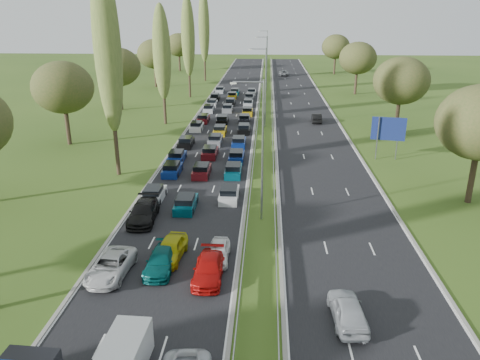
# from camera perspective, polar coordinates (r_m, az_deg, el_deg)

# --- Properties ---
(ground) EXTENTS (260.00, 260.00, 0.00)m
(ground) POSITION_cam_1_polar(r_m,az_deg,el_deg) (76.14, 3.05, 6.88)
(ground) COLOR #314C18
(ground) RESTS_ON ground
(near_carriageway) EXTENTS (10.50, 215.00, 0.04)m
(near_carriageway) POSITION_cam_1_polar(r_m,az_deg,el_deg) (78.89, -1.88, 7.35)
(near_carriageway) COLOR black
(near_carriageway) RESTS_ON ground
(far_carriageway) EXTENTS (10.50, 215.00, 0.04)m
(far_carriageway) POSITION_cam_1_polar(r_m,az_deg,el_deg) (78.84, 8.02, 7.16)
(far_carriageway) COLOR black
(far_carriageway) RESTS_ON ground
(central_reservation) EXTENTS (2.36, 215.00, 0.32)m
(central_reservation) POSITION_cam_1_polar(r_m,az_deg,el_deg) (78.46, 3.08, 7.68)
(central_reservation) COLOR gray
(central_reservation) RESTS_ON ground
(lamp_columns) EXTENTS (0.18, 140.18, 12.00)m
(lamp_columns) POSITION_cam_1_polar(r_m,az_deg,el_deg) (73.05, 3.13, 11.12)
(lamp_columns) COLOR gray
(lamp_columns) RESTS_ON ground
(poplar_row) EXTENTS (2.80, 127.80, 22.44)m
(poplar_row) POSITION_cam_1_polar(r_m,az_deg,el_deg) (64.64, -11.69, 15.32)
(poplar_row) COLOR #2D2116
(poplar_row) RESTS_ON ground
(woodland_left) EXTENTS (8.00, 166.00, 11.10)m
(woodland_left) POSITION_cam_1_polar(r_m,az_deg,el_deg) (63.53, -22.00, 9.96)
(woodland_left) COLOR #2D2116
(woodland_left) RESTS_ON ground
(woodland_right) EXTENTS (8.00, 153.00, 11.10)m
(woodland_right) POSITION_cam_1_polar(r_m,az_deg,el_deg) (64.51, 20.96, 10.22)
(woodland_right) COLOR #2D2116
(woodland_right) RESTS_ON ground
(traffic_queue_fill) EXTENTS (9.10, 69.42, 0.80)m
(traffic_queue_fill) POSITION_cam_1_polar(r_m,az_deg,el_deg) (73.90, -2.24, 6.84)
(traffic_queue_fill) COLOR silver
(traffic_queue_fill) RESTS_ON ground
(near_car_2) EXTENTS (2.66, 5.22, 1.41)m
(near_car_2) POSITION_cam_1_polar(r_m,az_deg,el_deg) (33.50, -15.48, -10.07)
(near_car_2) COLOR silver
(near_car_2) RESTS_ON near_carriageway
(near_car_3) EXTENTS (2.53, 5.55, 1.57)m
(near_car_3) POSITION_cam_1_polar(r_m,az_deg,el_deg) (41.12, -11.69, -3.83)
(near_car_3) COLOR black
(near_car_3) RESTS_ON near_carriageway
(near_car_7) EXTENTS (1.90, 4.61, 1.33)m
(near_car_7) POSITION_cam_1_polar(r_m,az_deg,el_deg) (33.45, -9.63, -9.70)
(near_car_7) COLOR #044948
(near_car_7) RESTS_ON near_carriageway
(near_car_8) EXTENTS (2.19, 4.67, 1.55)m
(near_car_8) POSITION_cam_1_polar(r_m,az_deg,el_deg) (34.67, -8.47, -8.31)
(near_car_8) COLOR #A9AA0B
(near_car_8) RESTS_ON near_carriageway
(near_car_11) EXTENTS (1.97, 4.80, 1.39)m
(near_car_11) POSITION_cam_1_polar(r_m,az_deg,el_deg) (32.09, -3.83, -10.74)
(near_car_11) COLOR #AC0C0A
(near_car_11) RESTS_ON near_carriageway
(near_car_12) EXTENTS (1.55, 3.84, 1.31)m
(near_car_12) POSITION_cam_1_polar(r_m,az_deg,el_deg) (34.24, -2.63, -8.70)
(near_car_12) COLOR white
(near_car_12) RESTS_ON near_carriageway
(far_car_0) EXTENTS (2.05, 4.63, 1.55)m
(far_car_0) POSITION_cam_1_polar(r_m,az_deg,el_deg) (28.69, 13.02, -15.19)
(far_car_0) COLOR #A4A8AD
(far_car_0) RESTS_ON far_carriageway
(far_car_1) EXTENTS (1.63, 4.35, 1.42)m
(far_car_1) POSITION_cam_1_polar(r_m,az_deg,el_deg) (77.85, 9.31, 7.48)
(far_car_1) COLOR black
(far_car_1) RESTS_ON far_carriageway
(far_car_2) EXTENTS (2.55, 5.49, 1.52)m
(far_car_2) POSITION_cam_1_polar(r_m,az_deg,el_deg) (135.99, 5.37, 12.88)
(far_car_2) COLOR gray
(far_car_2) RESTS_ON far_carriageway
(white_van_rear) EXTENTS (1.88, 4.80, 1.93)m
(white_van_rear) POSITION_cam_1_polar(r_m,az_deg,el_deg) (25.19, -14.09, -20.39)
(white_van_rear) COLOR silver
(white_van_rear) RESTS_ON near_carriageway
(direction_sign) EXTENTS (3.94, 0.87, 5.20)m
(direction_sign) POSITION_cam_1_polar(r_m,az_deg,el_deg) (59.14, 17.63, 5.75)
(direction_sign) COLOR gray
(direction_sign) RESTS_ON ground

